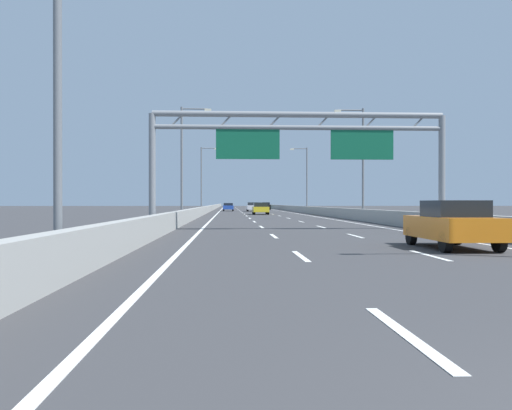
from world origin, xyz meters
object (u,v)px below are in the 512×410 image
at_px(streetlamp_right_far, 305,176).
at_px(orange_car, 452,224).
at_px(streetlamp_left_near, 68,32).
at_px(white_car, 253,207).
at_px(streetlamp_left_far, 203,175).
at_px(yellow_car, 261,209).
at_px(blue_car, 228,207).
at_px(streetlamp_left_mid, 185,156).
at_px(black_car, 266,206).
at_px(sign_gantry, 300,141).
at_px(green_car, 259,205).
at_px(streetlamp_right_mid, 360,157).

relative_size(streetlamp_right_far, orange_car, 2.29).
bearing_deg(streetlamp_left_near, white_car, 84.39).
bearing_deg(orange_car, streetlamp_left_far, 99.86).
relative_size(yellow_car, blue_car, 0.98).
distance_m(streetlamp_left_mid, streetlamp_right_far, 36.82).
xyz_separation_m(streetlamp_left_mid, white_car, (7.67, 44.45, -4.62)).
bearing_deg(streetlamp_left_mid, blue_car, 85.59).
xyz_separation_m(yellow_car, orange_car, (3.29, -49.72, 0.05)).
bearing_deg(streetlamp_right_far, black_car, 96.90).
bearing_deg(yellow_car, streetlamp_left_far, 120.33).
relative_size(yellow_car, black_car, 0.99).
bearing_deg(sign_gantry, orange_car, -74.39).
height_order(sign_gantry, white_car, sign_gantry).
distance_m(sign_gantry, streetlamp_left_near, 18.22).
bearing_deg(streetlamp_left_far, streetlamp_right_far, 0.00).
distance_m(streetlamp_left_near, green_car, 120.59).
bearing_deg(blue_car, sign_gantry, -86.55).
xyz_separation_m(streetlamp_left_near, blue_car, (3.66, 81.06, -4.68)).
xyz_separation_m(sign_gantry, streetlamp_left_near, (-7.54, -16.58, 0.59)).
distance_m(yellow_car, white_car, 23.80).
relative_size(streetlamp_left_mid, orange_car, 2.29).
bearing_deg(streetlamp_left_near, orange_car, 22.81).
relative_size(streetlamp_left_near, streetlamp_left_far, 1.00).
distance_m(black_car, blue_car, 18.56).
relative_size(streetlamp_right_far, blue_car, 2.26).
bearing_deg(green_car, streetlamp_right_mid, -87.42).
bearing_deg(black_car, streetlamp_left_far, -110.06).
distance_m(sign_gantry, white_car, 61.66).
relative_size(sign_gantry, blue_car, 3.80).
distance_m(streetlamp_right_mid, orange_car, 29.71).
relative_size(sign_gantry, orange_car, 3.86).
height_order(sign_gantry, blue_car, sign_gantry).
xyz_separation_m(streetlamp_right_mid, black_car, (-3.72, 64.36, -4.62)).
relative_size(streetlamp_right_far, white_car, 2.17).
xyz_separation_m(black_car, white_car, (-3.55, -19.91, -0.00)).
distance_m(streetlamp_right_far, blue_car, 18.39).
xyz_separation_m(streetlamp_left_mid, black_car, (11.21, 64.36, -4.62)).
xyz_separation_m(streetlamp_left_far, streetlamp_right_far, (14.93, 0.00, 0.00)).
bearing_deg(sign_gantry, streetlamp_left_mid, 113.84).
height_order(streetlamp_left_near, green_car, streetlamp_left_near).
distance_m(streetlamp_right_mid, blue_car, 48.95).
height_order(sign_gantry, streetlamp_right_mid, streetlamp_right_mid).
height_order(streetlamp_left_far, streetlamp_right_far, same).
bearing_deg(sign_gantry, black_car, 87.42).
xyz_separation_m(yellow_car, blue_car, (-3.95, 26.75, -0.01)).
height_order(streetlamp_left_far, white_car, streetlamp_left_far).
xyz_separation_m(streetlamp_left_near, yellow_car, (7.60, 54.31, -4.67)).
bearing_deg(streetlamp_right_far, streetlamp_left_near, -102.51).
xyz_separation_m(green_car, white_car, (-3.37, -41.89, 0.02)).
bearing_deg(streetlamp_left_mid, black_car, 80.12).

